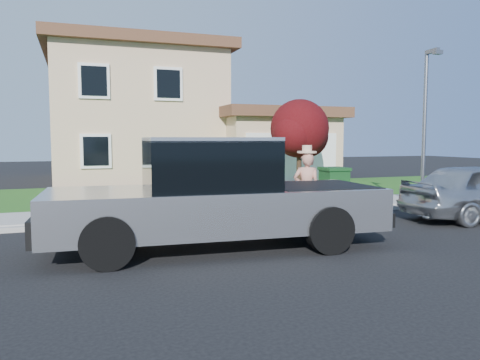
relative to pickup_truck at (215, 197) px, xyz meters
name	(u,v)px	position (x,y,z in m)	size (l,w,h in m)	color
ground	(239,244)	(0.53, 0.12, -1.00)	(80.00, 80.00, 0.00)	black
curb	(238,216)	(1.53, 3.02, -0.94)	(40.00, 0.20, 0.12)	gray
sidewalk	(226,210)	(1.53, 4.12, -0.93)	(40.00, 2.00, 0.15)	gray
lawn	(190,194)	(1.53, 8.62, -0.95)	(40.00, 7.00, 0.10)	#144513
house	(160,119)	(1.84, 16.51, 2.17)	(14.00, 11.30, 6.85)	tan
pickup_truck	(215,197)	(0.00, 0.00, 0.00)	(6.67, 2.73, 2.15)	black
woman	(307,187)	(2.81, 1.58, -0.07)	(0.77, 0.65, 1.97)	tan
ornamental_tree	(300,131)	(6.22, 8.71, 1.43)	(2.66, 2.40, 3.65)	black
trash_bin	(334,187)	(4.56, 3.22, -0.27)	(0.76, 0.86, 1.15)	#0F3915
street_lamp	(426,122)	(6.78, 2.08, 1.61)	(0.24, 0.59, 4.58)	slate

